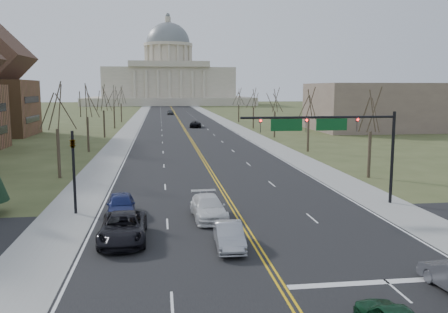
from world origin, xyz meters
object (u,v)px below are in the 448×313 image
object	(u,v)px
signal_mast	(331,131)
signal_left	(74,163)
car_sb_outer_second	(121,205)
car_sb_outer_lead	(123,228)
car_far_nb	(196,124)
car_far_sb	(170,112)
car_sb_inner_second	(208,207)
car_sb_inner_lead	(229,236)

from	to	relation	value
signal_mast	signal_left	xyz separation A→B (m)	(-18.95, 0.00, -2.05)
car_sb_outer_second	signal_mast	bearing A→B (deg)	0.19
car_sb_outer_lead	car_far_nb	bearing A→B (deg)	82.25
car_sb_outer_second	car_far_sb	xyz separation A→B (m)	(6.42, 130.23, 0.00)
car_sb_inner_second	car_sb_outer_lead	bearing A→B (deg)	-145.00
car_sb_inner_lead	car_far_nb	distance (m)	83.91
signal_mast	car_sb_inner_second	size ratio (longest dim) A/B	2.26
car_sb_inner_lead	car_sb_inner_second	distance (m)	6.27
car_sb_inner_lead	car_sb_outer_lead	world-z (taller)	car_sb_outer_lead
car_far_nb	signal_mast	bearing A→B (deg)	99.36
car_far_sb	car_sb_outer_lead	bearing A→B (deg)	-97.48
signal_mast	car_sb_outer_second	xyz separation A→B (m)	(-15.64, -1.20, -4.93)
car_sb_inner_lead	car_far_nb	xyz separation A→B (m)	(4.39, 83.79, 0.05)
signal_mast	car_sb_outer_second	size ratio (longest dim) A/B	2.52
signal_left	car_sb_outer_second	size ratio (longest dim) A/B	1.25
signal_left	car_sb_inner_second	bearing A→B (deg)	-15.26
car_sb_outer_second	car_sb_inner_second	bearing A→B (deg)	-16.80
signal_mast	car_sb_outer_lead	world-z (taller)	signal_mast
car_sb_outer_second	signal_left	bearing A→B (deg)	155.86
signal_mast	car_sb_outer_lead	xyz separation A→B (m)	(-15.08, -6.80, -4.94)
car_sb_inner_lead	car_sb_outer_second	world-z (taller)	car_sb_outer_second
car_sb_outer_second	car_sb_inner_lead	bearing A→B (deg)	-53.32
signal_mast	signal_left	world-z (taller)	signal_mast
signal_mast	signal_left	bearing A→B (deg)	180.00
signal_mast	car_far_sb	xyz separation A→B (m)	(-9.22, 129.03, -4.93)
signal_left	car_sb_inner_second	size ratio (longest dim) A/B	1.12
car_sb_inner_lead	car_far_sb	distance (m)	137.83
car_sb_inner_lead	car_far_nb	size ratio (longest dim) A/B	0.79
car_far_nb	car_far_sb	world-z (taller)	car_far_sb
car_sb_outer_second	car_far_nb	size ratio (longest dim) A/B	0.88
signal_mast	car_sb_outer_second	bearing A→B (deg)	-175.61
car_sb_inner_second	car_far_nb	xyz separation A→B (m)	(4.93, 77.54, -0.02)
signal_left	car_far_sb	xyz separation A→B (m)	(9.73, 129.03, -2.88)
signal_mast	car_sb_inner_second	world-z (taller)	signal_mast
signal_left	car_sb_outer_lead	size ratio (longest dim) A/B	1.03
signal_left	car_far_nb	size ratio (longest dim) A/B	1.10
car_far_nb	car_far_sb	xyz separation A→B (m)	(-4.56, 54.04, 0.06)
car_sb_inner_second	car_sb_outer_second	size ratio (longest dim) A/B	1.12
signal_left	car_sb_outer_second	distance (m)	4.55
car_far_nb	car_sb_inner_second	bearing A→B (deg)	92.16
car_sb_outer_lead	car_sb_outer_second	bearing A→B (deg)	95.22
signal_mast	car_far_nb	distance (m)	75.30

